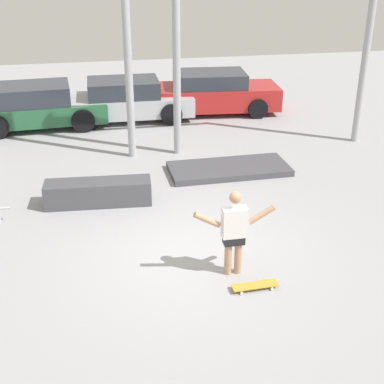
{
  "coord_description": "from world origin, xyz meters",
  "views": [
    {
      "loc": [
        -1.6,
        -8.19,
        5.2
      ],
      "look_at": [
        0.23,
        1.23,
        0.7
      ],
      "focal_mm": 50.0,
      "sensor_mm": 36.0,
      "label": 1
    }
  ],
  "objects_px": {
    "grind_box": "(98,193)",
    "parked_car_green": "(38,106)",
    "manual_pad": "(229,169)",
    "parked_car_silver": "(127,100)",
    "skateboard": "(255,285)",
    "parked_car_red": "(213,93)",
    "skateboarder": "(234,230)"
  },
  "relations": [
    {
      "from": "skateboard",
      "to": "parked_car_silver",
      "type": "xyz_separation_m",
      "value": [
        -1.26,
        9.74,
        0.57
      ]
    },
    {
      "from": "parked_car_silver",
      "to": "skateboard",
      "type": "bearing_deg",
      "value": -81.8
    },
    {
      "from": "parked_car_red",
      "to": "skateboard",
      "type": "bearing_deg",
      "value": -94.15
    },
    {
      "from": "grind_box",
      "to": "skateboard",
      "type": "bearing_deg",
      "value": -56.91
    },
    {
      "from": "skateboarder",
      "to": "manual_pad",
      "type": "bearing_deg",
      "value": 75.87
    },
    {
      "from": "skateboard",
      "to": "parked_car_silver",
      "type": "distance_m",
      "value": 9.83
    },
    {
      "from": "manual_pad",
      "to": "parked_car_green",
      "type": "relative_size",
      "value": 0.73
    },
    {
      "from": "skateboarder",
      "to": "grind_box",
      "type": "relative_size",
      "value": 0.68
    },
    {
      "from": "manual_pad",
      "to": "parked_car_red",
      "type": "distance_m",
      "value": 5.18
    },
    {
      "from": "grind_box",
      "to": "parked_car_silver",
      "type": "bearing_deg",
      "value": 79.2
    },
    {
      "from": "skateboarder",
      "to": "skateboard",
      "type": "relative_size",
      "value": 1.98
    },
    {
      "from": "grind_box",
      "to": "parked_car_red",
      "type": "bearing_deg",
      "value": 57.45
    },
    {
      "from": "parked_car_silver",
      "to": "parked_car_red",
      "type": "relative_size",
      "value": 0.93
    },
    {
      "from": "manual_pad",
      "to": "grind_box",
      "type": "bearing_deg",
      "value": -159.81
    },
    {
      "from": "parked_car_red",
      "to": "parked_car_silver",
      "type": "bearing_deg",
      "value": -170.05
    },
    {
      "from": "skateboard",
      "to": "parked_car_red",
      "type": "relative_size",
      "value": 0.18
    },
    {
      "from": "grind_box",
      "to": "manual_pad",
      "type": "xyz_separation_m",
      "value": [
        3.24,
        1.19,
        -0.19
      ]
    },
    {
      "from": "parked_car_green",
      "to": "grind_box",
      "type": "bearing_deg",
      "value": -77.85
    },
    {
      "from": "manual_pad",
      "to": "parked_car_silver",
      "type": "bearing_deg",
      "value": 113.39
    },
    {
      "from": "parked_car_silver",
      "to": "manual_pad",
      "type": "bearing_deg",
      "value": -65.8
    },
    {
      "from": "skateboard",
      "to": "grind_box",
      "type": "relative_size",
      "value": 0.34
    },
    {
      "from": "manual_pad",
      "to": "parked_car_silver",
      "type": "xyz_separation_m",
      "value": [
        -2.09,
        4.84,
        0.55
      ]
    },
    {
      "from": "grind_box",
      "to": "parked_car_green",
      "type": "xyz_separation_m",
      "value": [
        -1.61,
        5.79,
        0.38
      ]
    },
    {
      "from": "parked_car_silver",
      "to": "parked_car_red",
      "type": "xyz_separation_m",
      "value": [
        2.86,
        0.25,
        0.03
      ]
    },
    {
      "from": "grind_box",
      "to": "parked_car_green",
      "type": "relative_size",
      "value": 0.56
    },
    {
      "from": "skateboard",
      "to": "parked_car_green",
      "type": "relative_size",
      "value": 0.19
    },
    {
      "from": "manual_pad",
      "to": "parked_car_silver",
      "type": "distance_m",
      "value": 5.3
    },
    {
      "from": "parked_car_green",
      "to": "parked_car_red",
      "type": "bearing_deg",
      "value": 1.7
    },
    {
      "from": "skateboarder",
      "to": "parked_car_green",
      "type": "xyz_separation_m",
      "value": [
        -3.78,
        8.96,
        -0.21
      ]
    },
    {
      "from": "grind_box",
      "to": "parked_car_red",
      "type": "xyz_separation_m",
      "value": [
        4.01,
        6.28,
        0.4
      ]
    },
    {
      "from": "skateboarder",
      "to": "parked_car_green",
      "type": "bearing_deg",
      "value": 112.51
    },
    {
      "from": "skateboard",
      "to": "parked_car_silver",
      "type": "bearing_deg",
      "value": 95.04
    }
  ]
}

